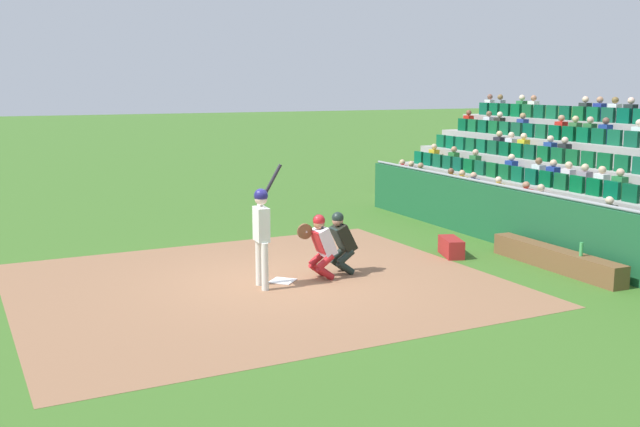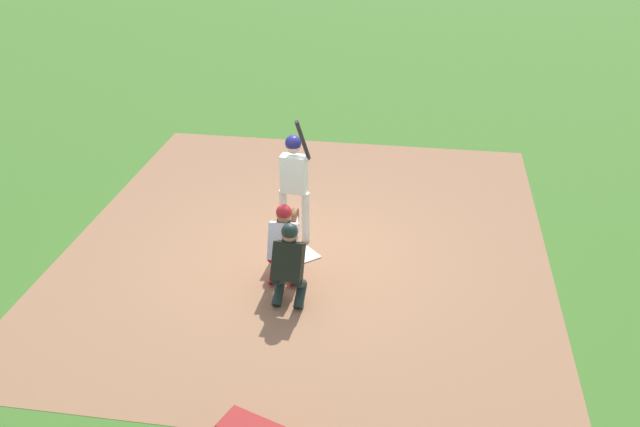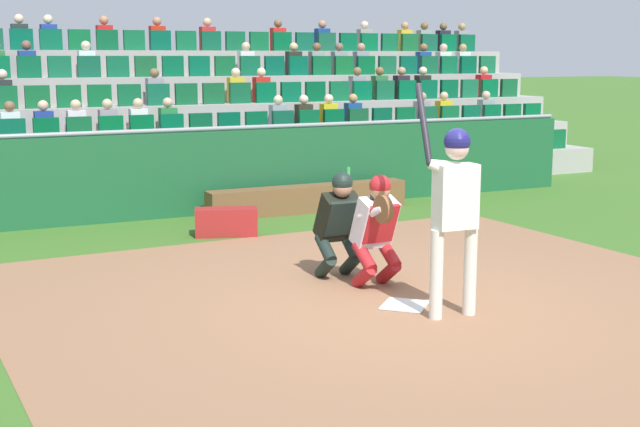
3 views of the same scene
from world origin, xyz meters
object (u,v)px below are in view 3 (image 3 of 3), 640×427
dugout_bench (309,199)px  batter_at_plate (454,200)px  home_plate_umpire (339,220)px  water_bottle_on_bench (348,175)px  equipment_duffel_bag (226,222)px  catcher_crouching (377,225)px  home_plate_marker (405,305)px

dugout_bench → batter_at_plate: bearing=78.4°
home_plate_umpire → water_bottle_on_bench: size_ratio=4.68×
dugout_bench → water_bottle_on_bench: 0.81m
home_plate_umpire → equipment_duffel_bag: (0.35, -2.88, -0.49)m
dugout_bench → equipment_duffel_bag: size_ratio=3.94×
home_plate_umpire → dugout_bench: 4.43m
home_plate_umpire → dugout_bench: home_plate_umpire is taller
catcher_crouching → equipment_duffel_bag: (0.54, -3.42, -0.52)m
home_plate_umpire → water_bottle_on_bench: bearing=-119.0°
home_plate_marker → water_bottle_on_bench: bearing=-111.9°
catcher_crouching → dugout_bench: size_ratio=0.37×
catcher_crouching → dugout_bench: catcher_crouching is taller
water_bottle_on_bench → catcher_crouching: bearing=65.9°
home_plate_umpire → dugout_bench: size_ratio=0.37×
catcher_crouching → water_bottle_on_bench: size_ratio=4.76×
equipment_duffel_bag → batter_at_plate: bearing=116.4°
dugout_bench → home_plate_umpire: bearing=69.4°
catcher_crouching → home_plate_umpire: bearing=-70.7°
home_plate_marker → batter_at_plate: size_ratio=0.19×
water_bottle_on_bench → batter_at_plate: bearing=71.8°
dugout_bench → equipment_duffel_bag: (1.90, 1.25, -0.02)m
batter_at_plate → equipment_duffel_bag: bearing=-81.7°
home_plate_marker → equipment_duffel_bag: equipment_duffel_bag is taller
batter_at_plate → water_bottle_on_bench: size_ratio=8.41×
batter_at_plate → dugout_bench: size_ratio=0.66×
home_plate_marker → batter_at_plate: (-0.23, 0.50, 1.16)m
home_plate_umpire → water_bottle_on_bench: home_plate_umpire is taller
water_bottle_on_bench → equipment_duffel_bag: 2.91m
water_bottle_on_bench → equipment_duffel_bag: (2.62, 1.22, -0.38)m
home_plate_umpire → equipment_duffel_bag: 2.94m
batter_at_plate → equipment_duffel_bag: 4.83m
batter_at_plate → catcher_crouching: batter_at_plate is taller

